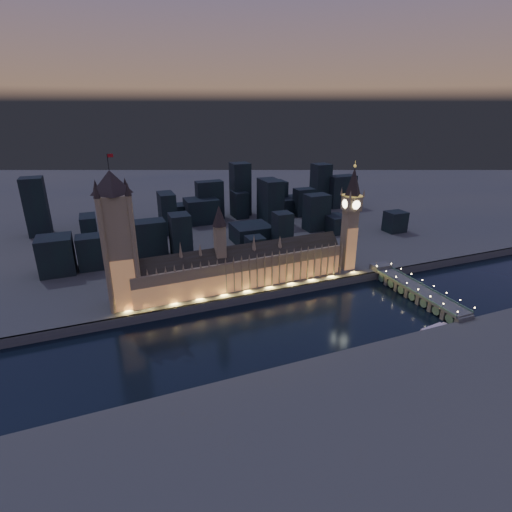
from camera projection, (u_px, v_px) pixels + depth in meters
name	position (u px, v px, depth m)	size (l,w,h in m)	color
ground_plane	(275.00, 323.00, 324.14)	(2000.00, 2000.00, 0.00)	black
north_bank	(165.00, 192.00, 773.45)	(2000.00, 960.00, 8.00)	#3B4244
embankment_wall	(257.00, 297.00, 358.23)	(2000.00, 2.50, 8.00)	#454850
palace_of_westminster	(241.00, 267.00, 365.67)	(202.00, 26.82, 78.00)	#927C56
victoria_tower	(118.00, 235.00, 314.79)	(31.68, 31.68, 124.48)	#927C56
elizabeth_tower	(351.00, 211.00, 390.15)	(18.00, 18.00, 108.59)	#927C56
westminster_bridge	(414.00, 291.00, 366.35)	(18.95, 113.00, 15.90)	#454850
river_boat	(433.00, 330.00, 310.73)	(42.45, 14.62, 4.50)	#454850
city_backdrop	(227.00, 210.00, 541.49)	(473.39, 215.63, 76.82)	black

